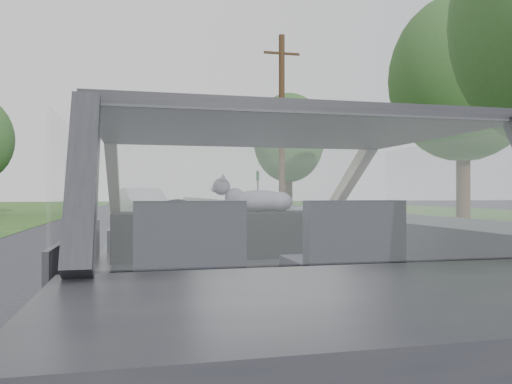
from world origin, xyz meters
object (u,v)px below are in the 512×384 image
highway_sign (258,192)px  utility_pole (282,126)px  other_car (143,205)px  subject_car (256,266)px  cat (260,200)px

highway_sign → utility_pole: 6.86m
utility_pole → other_car: bearing=-165.3°
utility_pole → subject_car: bearing=-106.5°
cat → other_car: size_ratio=0.14×
cat → other_car: 17.14m
cat → utility_pole: bearing=86.8°
cat → utility_pole: utility_pole is taller
subject_car → cat: bearing=74.6°
cat → utility_pole: (5.59, 18.77, 3.12)m
cat → other_car: other_car is taller
subject_car → highway_sign: 26.24m
highway_sign → utility_pole: utility_pole is taller
highway_sign → other_car: bearing=-108.8°
cat → subject_car: bearing=-92.0°
other_car → highway_sign: 10.22m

